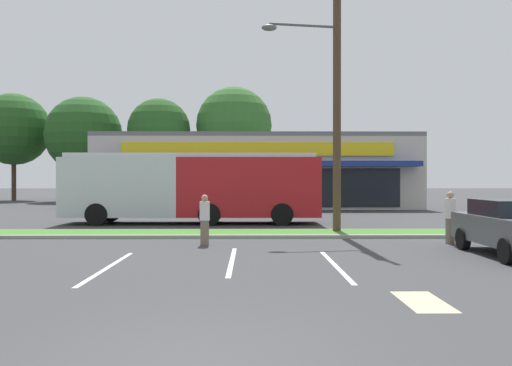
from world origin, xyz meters
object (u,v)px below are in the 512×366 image
at_px(pedestrian_near_bench, 450,217).
at_px(pedestrian_by_pole, 205,219).
at_px(utility_pole, 334,81).
at_px(city_bus, 192,186).

height_order(pedestrian_near_bench, pedestrian_by_pole, pedestrian_near_bench).
bearing_deg(utility_pole, pedestrian_by_pole, -144.78).
bearing_deg(pedestrian_near_bench, city_bus, -14.97).
height_order(city_bus, pedestrian_by_pole, city_bus).
bearing_deg(pedestrian_by_pole, pedestrian_near_bench, 8.07).
relative_size(utility_pole, city_bus, 0.91).
xyz_separation_m(utility_pole, city_bus, (-5.83, 4.92, -3.99)).
distance_m(utility_pole, pedestrian_by_pole, 7.46).
xyz_separation_m(city_bus, pedestrian_by_pole, (1.27, -8.14, -0.97)).
relative_size(pedestrian_near_bench, pedestrian_by_pole, 1.06).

